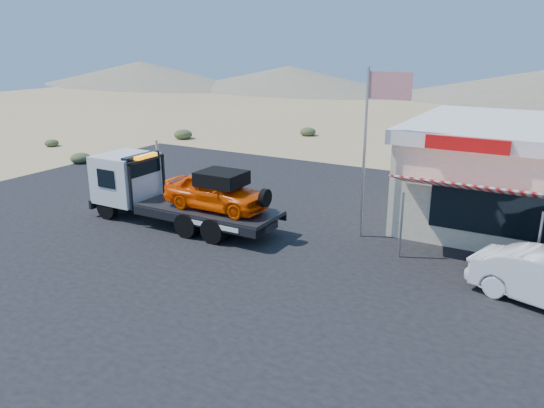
% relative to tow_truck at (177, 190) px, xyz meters
% --- Properties ---
extents(ground, '(120.00, 120.00, 0.00)m').
position_rel_tow_truck_xyz_m(ground, '(1.90, -2.29, -1.40)').
color(ground, '#9E8559').
rests_on(ground, ground).
extents(asphalt_lot, '(32.00, 24.00, 0.02)m').
position_rel_tow_truck_xyz_m(asphalt_lot, '(3.90, 0.71, -1.39)').
color(asphalt_lot, black).
rests_on(asphalt_lot, ground).
extents(tow_truck, '(7.77, 2.30, 2.60)m').
position_rel_tow_truck_xyz_m(tow_truck, '(0.00, 0.00, 0.00)').
color(tow_truck, black).
rests_on(tow_truck, asphalt_lot).
extents(flagpole, '(1.55, 0.10, 6.00)m').
position_rel_tow_truck_xyz_m(flagpole, '(6.83, 2.21, 2.36)').
color(flagpole, '#99999E').
rests_on(flagpole, asphalt_lot).
extents(desert_scrub, '(23.08, 33.03, 0.71)m').
position_rel_tow_truck_xyz_m(desert_scrub, '(-11.43, 8.98, -1.10)').
color(desert_scrub, '#384625').
rests_on(desert_scrub, ground).
extents(distant_hills, '(126.00, 48.00, 4.20)m').
position_rel_tow_truck_xyz_m(distant_hills, '(-7.88, 52.85, 0.49)').
color(distant_hills, '#726B59').
rests_on(distant_hills, ground).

